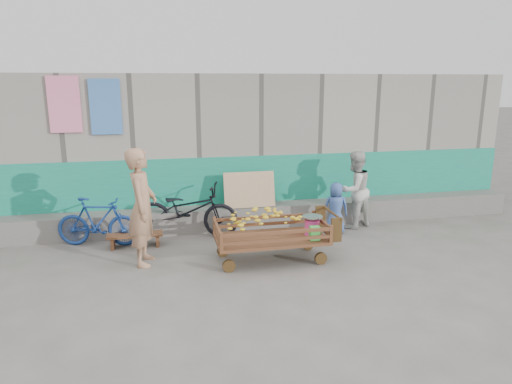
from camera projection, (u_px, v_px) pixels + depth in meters
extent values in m
plane|color=#58564F|center=(259.00, 275.00, 6.89)|extent=(80.00, 80.00, 0.00)
cube|color=gray|center=(220.00, 142.00, 10.43)|extent=(12.00, 3.00, 3.00)
cube|color=#178068|center=(231.00, 191.00, 9.18)|extent=(12.00, 0.03, 1.40)
cube|color=#5B5855|center=(234.00, 217.00, 9.07)|extent=(12.00, 0.50, 0.45)
cube|color=tan|center=(249.00, 190.00, 8.87)|extent=(1.00, 0.19, 0.68)
cube|color=pink|center=(64.00, 104.00, 8.13)|extent=(0.55, 0.03, 1.00)
cube|color=#4075BC|center=(105.00, 107.00, 8.29)|extent=(0.55, 0.03, 1.00)
cube|color=brown|center=(271.00, 239.00, 7.38)|extent=(1.78, 0.89, 0.05)
cylinder|color=#362510|center=(229.00, 266.00, 6.98)|extent=(0.20, 0.06, 0.20)
cube|color=brown|center=(221.00, 242.00, 6.77)|extent=(0.05, 0.05, 0.28)
cylinder|color=#362510|center=(223.00, 251.00, 7.60)|extent=(0.20, 0.06, 0.20)
cube|color=brown|center=(215.00, 225.00, 7.56)|extent=(0.05, 0.05, 0.28)
cylinder|color=#362510|center=(321.00, 258.00, 7.28)|extent=(0.20, 0.06, 0.20)
cube|color=brown|center=(331.00, 234.00, 7.12)|extent=(0.05, 0.05, 0.28)
cylinder|color=#362510|center=(308.00, 244.00, 7.90)|extent=(0.20, 0.06, 0.20)
cube|color=brown|center=(313.00, 219.00, 7.91)|extent=(0.05, 0.05, 0.28)
cube|color=brown|center=(278.00, 240.00, 6.95)|extent=(1.72, 0.04, 0.05)
cube|color=brown|center=(278.00, 233.00, 6.92)|extent=(1.72, 0.04, 0.05)
cube|color=brown|center=(265.00, 224.00, 7.74)|extent=(1.72, 0.04, 0.05)
cube|color=brown|center=(265.00, 217.00, 7.71)|extent=(1.72, 0.04, 0.05)
cube|color=brown|center=(218.00, 235.00, 7.17)|extent=(0.04, 0.83, 0.05)
cube|color=brown|center=(218.00, 228.00, 7.14)|extent=(0.04, 0.83, 0.05)
cube|color=brown|center=(322.00, 228.00, 7.52)|extent=(0.04, 0.83, 0.05)
cube|color=brown|center=(322.00, 221.00, 7.49)|extent=(0.04, 0.83, 0.05)
cylinder|color=#362510|center=(332.00, 213.00, 7.50)|extent=(0.04, 0.79, 0.04)
cube|color=#362510|center=(320.00, 217.00, 7.87)|extent=(0.18, 0.04, 0.40)
cube|color=#362510|center=(336.00, 230.00, 7.18)|extent=(0.18, 0.04, 0.40)
ellipsoid|color=yellow|center=(265.00, 225.00, 7.30)|extent=(1.29, 0.69, 0.44)
cylinder|color=#FF40A4|center=(312.00, 227.00, 7.48)|extent=(0.24, 0.24, 0.26)
cylinder|color=silver|center=(312.00, 219.00, 7.45)|extent=(0.03, 0.03, 0.06)
cylinder|color=silver|center=(312.00, 217.00, 7.44)|extent=(0.34, 0.34, 0.02)
cube|color=green|center=(315.00, 233.00, 7.21)|extent=(0.16, 0.12, 0.22)
cube|color=brown|center=(135.00, 235.00, 8.03)|extent=(0.96, 0.29, 0.04)
cube|color=brown|center=(113.00, 243.00, 7.98)|extent=(0.06, 0.27, 0.19)
cube|color=brown|center=(158.00, 240.00, 8.14)|extent=(0.06, 0.27, 0.19)
imported|color=#A37657|center=(142.00, 207.00, 7.14)|extent=(0.54, 0.74, 1.87)
imported|color=beige|center=(354.00, 190.00, 9.00)|extent=(0.92, 0.83, 1.54)
imported|color=#375594|center=(336.00, 208.00, 8.69)|extent=(0.54, 0.40, 1.00)
imported|color=black|center=(187.00, 210.00, 8.53)|extent=(2.03, 1.19, 1.01)
imported|color=navy|center=(98.00, 222.00, 8.03)|extent=(1.52, 0.76, 0.88)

